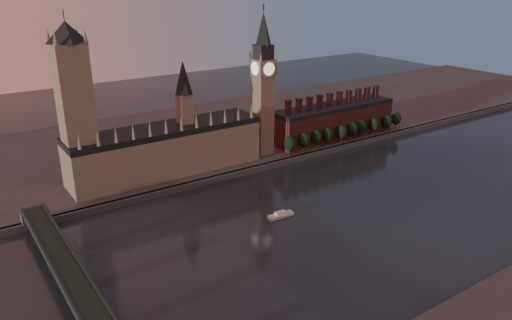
{
  "coord_description": "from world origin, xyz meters",
  "views": [
    {
      "loc": [
        -191.63,
        -178.18,
        130.85
      ],
      "look_at": [
        -33.48,
        55.0,
        24.62
      ],
      "focal_mm": 35.0,
      "sensor_mm": 36.0,
      "label": 1
    }
  ],
  "objects_px": {
    "westminster_bridge": "(85,303)",
    "big_ben": "(263,83)",
    "river_boat": "(281,215)",
    "victoria_tower": "(75,104)"
  },
  "relations": [
    {
      "from": "victoria_tower",
      "to": "westminster_bridge",
      "type": "bearing_deg",
      "value": -106.56
    },
    {
      "from": "westminster_bridge",
      "to": "river_boat",
      "type": "relative_size",
      "value": 12.48
    },
    {
      "from": "big_ben",
      "to": "victoria_tower",
      "type": "bearing_deg",
      "value": 177.8
    },
    {
      "from": "westminster_bridge",
      "to": "river_boat",
      "type": "bearing_deg",
      "value": 13.19
    },
    {
      "from": "victoria_tower",
      "to": "big_ben",
      "type": "distance_m",
      "value": 130.12
    },
    {
      "from": "victoria_tower",
      "to": "river_boat",
      "type": "relative_size",
      "value": 6.74
    },
    {
      "from": "victoria_tower",
      "to": "westminster_bridge",
      "type": "relative_size",
      "value": 0.54
    },
    {
      "from": "westminster_bridge",
      "to": "big_ben",
      "type": "bearing_deg",
      "value": 34.33
    },
    {
      "from": "victoria_tower",
      "to": "westminster_bridge",
      "type": "distance_m",
      "value": 133.21
    },
    {
      "from": "big_ben",
      "to": "westminster_bridge",
      "type": "relative_size",
      "value": 0.54
    }
  ]
}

